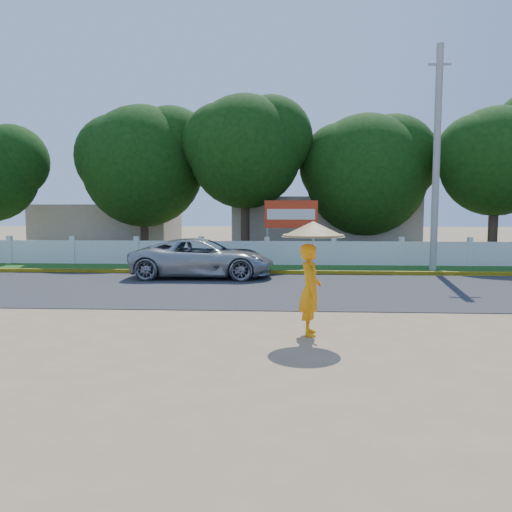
{
  "coord_description": "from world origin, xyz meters",
  "views": [
    {
      "loc": [
        0.72,
        -11.3,
        2.57
      ],
      "look_at": [
        0.0,
        2.0,
        1.3
      ],
      "focal_mm": 35.0,
      "sensor_mm": 36.0,
      "label": 1
    }
  ],
  "objects": [
    {
      "name": "grass_verge",
      "position": [
        0.0,
        9.75,
        0.01
      ],
      "size": [
        60.0,
        3.5,
        0.03
      ],
      "primitive_type": "cube",
      "color": "#2D601E",
      "rests_on": "ground"
    },
    {
      "name": "billboard",
      "position": [
        1.09,
        12.3,
        2.14
      ],
      "size": [
        2.5,
        0.13,
        2.95
      ],
      "color": "gray",
      "rests_on": "ground"
    },
    {
      "name": "curb",
      "position": [
        0.0,
        8.05,
        0.08
      ],
      "size": [
        40.0,
        0.18,
        0.16
      ],
      "primitive_type": "cube",
      "color": "yellow",
      "rests_on": "ground"
    },
    {
      "name": "ground",
      "position": [
        0.0,
        0.0,
        0.0
      ],
      "size": [
        120.0,
        120.0,
        0.0
      ],
      "primitive_type": "plane",
      "color": "#9E8460",
      "rests_on": "ground"
    },
    {
      "name": "fence",
      "position": [
        0.0,
        11.2,
        0.55
      ],
      "size": [
        40.0,
        0.1,
        1.1
      ],
      "primitive_type": "cube",
      "color": "silver",
      "rests_on": "ground"
    },
    {
      "name": "vehicle",
      "position": [
        -2.27,
        7.07,
        0.73
      ],
      "size": [
        5.3,
        2.48,
        1.47
      ],
      "primitive_type": "imported",
      "rotation": [
        0.0,
        0.0,
        1.58
      ],
      "color": "#A0A4A8",
      "rests_on": "ground"
    },
    {
      "name": "road",
      "position": [
        0.0,
        4.5,
        0.01
      ],
      "size": [
        60.0,
        7.0,
        0.02
      ],
      "primitive_type": "cube",
      "color": "#38383A",
      "rests_on": "ground"
    },
    {
      "name": "utility_pole",
      "position": [
        6.91,
        9.5,
        4.54
      ],
      "size": [
        0.28,
        0.28,
        9.08
      ],
      "primitive_type": "cylinder",
      "color": "gray",
      "rests_on": "ground"
    },
    {
      "name": "monk_with_parasol",
      "position": [
        1.3,
        -1.26,
        1.51
      ],
      "size": [
        1.27,
        1.27,
        2.32
      ],
      "color": "orange",
      "rests_on": "ground"
    },
    {
      "name": "building_near",
      "position": [
        3.0,
        18.0,
        1.6
      ],
      "size": [
        10.0,
        6.0,
        3.2
      ],
      "primitive_type": "cube",
      "color": "#B7AD99",
      "rests_on": "ground"
    },
    {
      "name": "tree_row",
      "position": [
        3.1,
        14.34,
        4.92
      ],
      "size": [
        34.51,
        7.9,
        9.0
      ],
      "color": "#473828",
      "rests_on": "ground"
    },
    {
      "name": "building_far",
      "position": [
        -10.0,
        19.0,
        1.4
      ],
      "size": [
        8.0,
        5.0,
        2.8
      ],
      "primitive_type": "cube",
      "color": "#B7AD99",
      "rests_on": "ground"
    }
  ]
}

